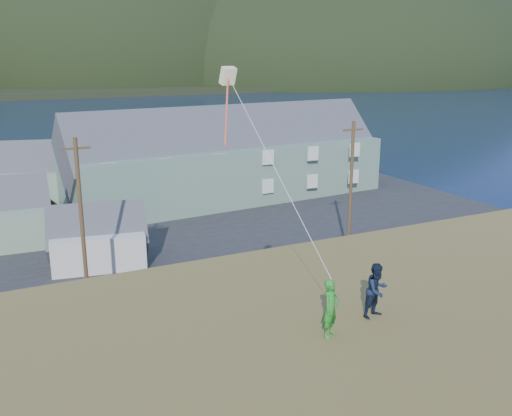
{
  "coord_description": "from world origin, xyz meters",
  "views": [
    {
      "loc": [
        -8.42,
        -30.69,
        14.33
      ],
      "look_at": [
        0.65,
        -12.31,
        8.8
      ],
      "focal_mm": 40.0,
      "sensor_mm": 36.0,
      "label": 1
    }
  ],
  "objects_px": {
    "lodge": "(229,157)",
    "shed_palegreen_far": "(32,176)",
    "shed_white": "(98,237)",
    "kite_flyer_green": "(331,308)",
    "wharf": "(5,179)",
    "kite_flyer_navy": "(377,290)"
  },
  "relations": [
    {
      "from": "shed_palegreen_far",
      "to": "kite_flyer_green",
      "type": "height_order",
      "value": "kite_flyer_green"
    },
    {
      "from": "kite_flyer_navy",
      "to": "kite_flyer_green",
      "type": "bearing_deg",
      "value": -178.81
    },
    {
      "from": "shed_white",
      "to": "kite_flyer_navy",
      "type": "xyz_separation_m",
      "value": [
        2.74,
        -26.91,
        5.93
      ]
    },
    {
      "from": "wharf",
      "to": "kite_flyer_navy",
      "type": "distance_m",
      "value": 59.89
    },
    {
      "from": "kite_flyer_navy",
      "to": "shed_white",
      "type": "bearing_deg",
      "value": 84.48
    },
    {
      "from": "lodge",
      "to": "kite_flyer_green",
      "type": "bearing_deg",
      "value": -114.71
    },
    {
      "from": "wharf",
      "to": "kite_flyer_green",
      "type": "bearing_deg",
      "value": -84.89
    },
    {
      "from": "lodge",
      "to": "shed_white",
      "type": "height_order",
      "value": "lodge"
    },
    {
      "from": "shed_white",
      "to": "shed_palegreen_far",
      "type": "height_order",
      "value": "shed_palegreen_far"
    },
    {
      "from": "lodge",
      "to": "shed_palegreen_far",
      "type": "bearing_deg",
      "value": 155.14
    },
    {
      "from": "shed_white",
      "to": "kite_flyer_green",
      "type": "relative_size",
      "value": 4.65
    },
    {
      "from": "kite_flyer_navy",
      "to": "shed_palegreen_far",
      "type": "bearing_deg",
      "value": 84.78
    },
    {
      "from": "shed_white",
      "to": "shed_palegreen_far",
      "type": "relative_size",
      "value": 0.59
    },
    {
      "from": "wharf",
      "to": "kite_flyer_green",
      "type": "relative_size",
      "value": 16.55
    },
    {
      "from": "shed_white",
      "to": "kite_flyer_green",
      "type": "xyz_separation_m",
      "value": [
        0.94,
        -27.31,
        5.93
      ]
    },
    {
      "from": "shed_white",
      "to": "shed_palegreen_far",
      "type": "xyz_separation_m",
      "value": [
        -2.3,
        20.06,
        0.83
      ]
    },
    {
      "from": "kite_flyer_green",
      "to": "lodge",
      "type": "bearing_deg",
      "value": 38.82
    },
    {
      "from": "wharf",
      "to": "kite_flyer_green",
      "type": "distance_m",
      "value": 60.1
    },
    {
      "from": "lodge",
      "to": "shed_palegreen_far",
      "type": "xyz_separation_m",
      "value": [
        -18.13,
        6.7,
        -1.52
      ]
    },
    {
      "from": "lodge",
      "to": "kite_flyer_navy",
      "type": "bearing_deg",
      "value": -112.6
    },
    {
      "from": "lodge",
      "to": "kite_flyer_green",
      "type": "relative_size",
      "value": 21.1
    },
    {
      "from": "shed_white",
      "to": "kite_flyer_green",
      "type": "bearing_deg",
      "value": -78.39
    }
  ]
}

